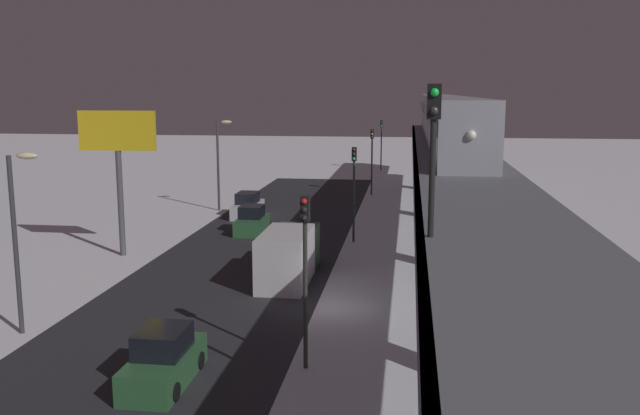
{
  "coord_description": "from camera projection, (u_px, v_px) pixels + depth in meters",
  "views": [
    {
      "loc": [
        -3.65,
        30.35,
        10.07
      ],
      "look_at": [
        2.67,
        -17.33,
        1.77
      ],
      "focal_mm": 38.07,
      "sensor_mm": 36.0,
      "label": 1
    }
  ],
  "objects": [
    {
      "name": "traffic_light_far",
      "position": [
        372.0,
        152.0,
        65.72
      ],
      "size": [
        0.32,
        0.44,
        6.4
      ],
      "color": "#2D2D2D",
      "rests_on": "ground_plane"
    },
    {
      "name": "ground_plane",
      "position": [
        328.0,
        308.0,
        31.83
      ],
      "size": [
        240.0,
        240.0,
        0.0
      ],
      "primitive_type": "plane",
      "color": "white"
    },
    {
      "name": "traffic_light_near",
      "position": [
        305.0,
        257.0,
        24.26
      ],
      "size": [
        0.32,
        0.44,
        6.4
      ],
      "color": "#2D2D2D",
      "rests_on": "ground_plane"
    },
    {
      "name": "sedan_white",
      "position": [
        248.0,
        207.0,
        54.91
      ],
      "size": [
        1.8,
        4.63,
        1.97
      ],
      "color": "silver",
      "rests_on": "ground_plane"
    },
    {
      "name": "street_lamp_near",
      "position": [
        19.0,
        221.0,
        27.7
      ],
      "size": [
        1.35,
        0.44,
        7.65
      ],
      "color": "#38383D",
      "rests_on": "ground_plane"
    },
    {
      "name": "avenue_asphalt",
      "position": [
        203.0,
        303.0,
        32.62
      ],
      "size": [
        11.0,
        93.45,
        0.01
      ],
      "primitive_type": "cube",
      "color": "#28282D",
      "rests_on": "ground_plane"
    },
    {
      "name": "sedan_green_2",
      "position": [
        252.0,
        222.0,
        48.63
      ],
      "size": [
        1.8,
        4.0,
        1.97
      ],
      "color": "#2D6038",
      "rests_on": "ground_plane"
    },
    {
      "name": "commercial_billboard",
      "position": [
        118.0,
        145.0,
        40.91
      ],
      "size": [
        4.8,
        0.36,
        8.9
      ],
      "color": "#4C4C51",
      "rests_on": "ground_plane"
    },
    {
      "name": "elevated_railway",
      "position": [
        468.0,
        197.0,
        30.1
      ],
      "size": [
        5.0,
        93.45,
        6.25
      ],
      "color": "slate",
      "rests_on": "ground_plane"
    },
    {
      "name": "traffic_light_distant",
      "position": [
        381.0,
        137.0,
        86.45
      ],
      "size": [
        0.32,
        0.44,
        6.4
      ],
      "color": "#2D2D2D",
      "rests_on": "ground_plane"
    },
    {
      "name": "street_lamp_far",
      "position": [
        220.0,
        154.0,
        57.01
      ],
      "size": [
        1.35,
        0.44,
        7.65
      ],
      "color": "#38383D",
      "rests_on": "ground_plane"
    },
    {
      "name": "sedan_green",
      "position": [
        164.0,
        361.0,
        23.57
      ],
      "size": [
        1.91,
        4.32,
        1.97
      ],
      "rotation": [
        0.0,
        0.0,
        3.14
      ],
      "color": "#2D6038",
      "rests_on": "ground_plane"
    },
    {
      "name": "traffic_light_mid",
      "position": [
        354.0,
        180.0,
        44.99
      ],
      "size": [
        0.32,
        0.44,
        6.4
      ],
      "color": "#2D2D2D",
      "rests_on": "ground_plane"
    },
    {
      "name": "box_truck",
      "position": [
        289.0,
        255.0,
        36.55
      ],
      "size": [
        2.4,
        7.4,
        2.8
      ],
      "color": "#2D6038",
      "rests_on": "ground_plane"
    },
    {
      "name": "subway_train",
      "position": [
        443.0,
        115.0,
        57.28
      ],
      "size": [
        2.94,
        55.47,
        3.4
      ],
      "color": "#999EA8",
      "rests_on": "elevated_railway"
    },
    {
      "name": "rail_signal",
      "position": [
        433.0,
        134.0,
        17.47
      ],
      "size": [
        0.36,
        0.41,
        4.0
      ],
      "color": "black",
      "rests_on": "elevated_railway"
    }
  ]
}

